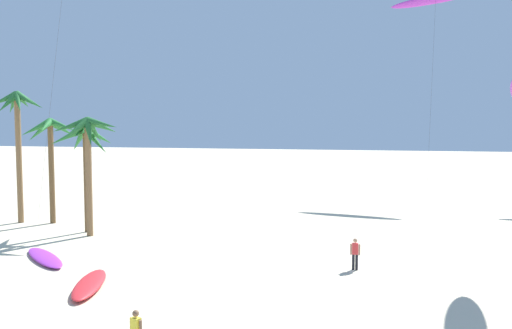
{
  "coord_description": "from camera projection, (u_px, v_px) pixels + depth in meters",
  "views": [
    {
      "loc": [
        8.42,
        -3.58,
        7.34
      ],
      "look_at": [
        1.77,
        23.22,
        5.24
      ],
      "focal_mm": 37.16,
      "sensor_mm": 36.0,
      "label": 1
    }
  ],
  "objects": [
    {
      "name": "palm_tree_2",
      "position": [
        88.0,
        139.0,
        34.48
      ],
      "size": [
        4.34,
        4.11,
        7.84
      ],
      "color": "olive",
      "rests_on": "ground"
    },
    {
      "name": "palm_tree_0",
      "position": [
        18.0,
        117.0,
        39.08
      ],
      "size": [
        3.79,
        3.7,
        9.82
      ],
      "color": "olive",
      "rests_on": "ground"
    },
    {
      "name": "grounded_kite_3",
      "position": [
        45.0,
        257.0,
        28.71
      ],
      "size": [
        4.84,
        4.37,
        0.27
      ],
      "color": "purple",
      "rests_on": "ground"
    },
    {
      "name": "grounded_kite_1",
      "position": [
        90.0,
        284.0,
        23.75
      ],
      "size": [
        2.62,
        4.76,
        0.37
      ],
      "color": "red",
      "rests_on": "ground"
    },
    {
      "name": "person_foreground_walker",
      "position": [
        355.0,
        253.0,
        26.66
      ],
      "size": [
        0.51,
        0.21,
        1.62
      ],
      "color": "black",
      "rests_on": "ground"
    },
    {
      "name": "palm_tree_3",
      "position": [
        84.0,
        144.0,
        35.68
      ],
      "size": [
        4.06,
        4.66,
        7.33
      ],
      "color": "brown",
      "rests_on": "ground"
    },
    {
      "name": "palm_tree_1",
      "position": [
        50.0,
        138.0,
        38.96
      ],
      "size": [
        4.18,
        4.39,
        7.82
      ],
      "color": "brown",
      "rests_on": "ground"
    }
  ]
}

